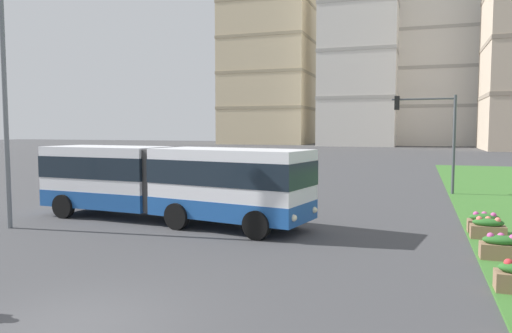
% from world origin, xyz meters
% --- Properties ---
extents(ground_plane, '(260.00, 260.00, 0.00)m').
position_xyz_m(ground_plane, '(0.00, 0.00, 0.00)').
color(ground_plane, '#424244').
extents(articulated_bus, '(12.00, 4.08, 3.00)m').
position_xyz_m(articulated_bus, '(-3.37, 9.93, 1.65)').
color(articulated_bus, white).
rests_on(articulated_bus, ground).
extents(car_black_sedan, '(4.42, 2.06, 1.58)m').
position_xyz_m(car_black_sedan, '(-6.04, 18.72, 0.75)').
color(car_black_sedan, black).
rests_on(car_black_sedan, ground).
extents(flower_planter_2, '(1.10, 0.56, 0.74)m').
position_xyz_m(flower_planter_2, '(8.42, 7.61, 0.43)').
color(flower_planter_2, '#937051').
rests_on(flower_planter_2, grass_median).
extents(flower_planter_3, '(1.10, 0.56, 0.74)m').
position_xyz_m(flower_planter_3, '(8.42, 10.34, 0.43)').
color(flower_planter_3, '#937051').
rests_on(flower_planter_3, grass_median).
extents(flower_planter_4, '(1.10, 0.56, 0.74)m').
position_xyz_m(flower_planter_4, '(8.42, 11.34, 0.43)').
color(flower_planter_4, '#937051').
rests_on(flower_planter_4, grass_median).
extents(traffic_light_far_right, '(3.51, 0.28, 5.65)m').
position_xyz_m(traffic_light_far_right, '(6.86, 22.00, 3.90)').
color(traffic_light_far_right, '#474C51').
rests_on(traffic_light_far_right, ground).
extents(streetlight_left, '(0.70, 0.28, 9.52)m').
position_xyz_m(streetlight_left, '(-8.50, 6.85, 5.21)').
color(streetlight_left, slate).
rests_on(streetlight_left, ground).
extents(apartment_tower_west, '(21.31, 18.33, 41.96)m').
position_xyz_m(apartment_tower_west, '(-30.00, 109.50, 21.00)').
color(apartment_tower_west, beige).
rests_on(apartment_tower_west, ground).
extents(apartment_tower_westcentre, '(16.43, 17.95, 49.62)m').
position_xyz_m(apartment_tower_westcentre, '(-6.72, 103.22, 24.83)').
color(apartment_tower_westcentre, silver).
rests_on(apartment_tower_westcentre, ground).
extents(apartment_tower_centre, '(19.27, 17.84, 41.71)m').
position_xyz_m(apartment_tower_centre, '(8.99, 112.84, 20.88)').
color(apartment_tower_centre, silver).
rests_on(apartment_tower_centre, ground).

